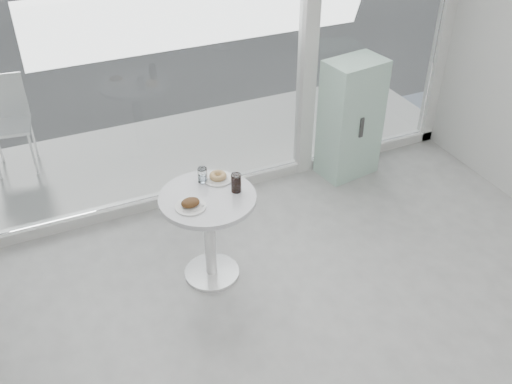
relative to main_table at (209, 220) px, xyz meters
name	(u,v)px	position (x,y,z in m)	size (l,w,h in m)	color
storefront	(221,14)	(0.57, 1.10, 1.16)	(5.00, 0.14, 3.00)	silver
main_table	(209,220)	(0.00, 0.00, 0.00)	(0.72, 0.72, 0.77)	white
patio_deck	(194,148)	(0.50, 1.90, -0.53)	(5.60, 1.60, 0.05)	beige
mint_cabinet	(351,119)	(1.79, 0.88, 0.05)	(0.60, 0.45, 1.19)	#9EC9B7
patio_chair	(8,117)	(-1.24, 2.31, 0.03)	(0.45, 0.45, 0.93)	white
plate_fritter	(191,204)	(-0.15, -0.08, 0.25)	(0.22, 0.22, 0.07)	white
plate_donut	(218,177)	(0.15, 0.18, 0.24)	(0.23, 0.23, 0.05)	white
water_tumbler_a	(202,176)	(0.04, 0.20, 0.27)	(0.07, 0.07, 0.12)	white
water_tumbler_b	(202,176)	(0.04, 0.21, 0.27)	(0.07, 0.07, 0.11)	white
cola_glass	(236,183)	(0.22, -0.02, 0.29)	(0.08, 0.08, 0.15)	white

